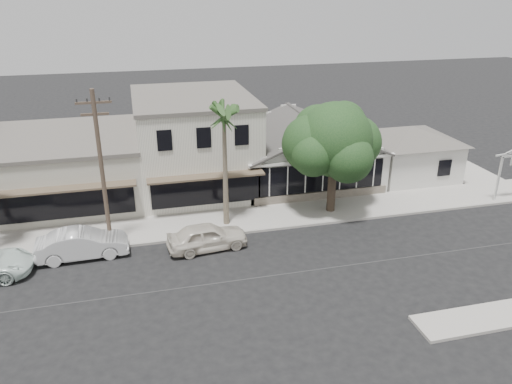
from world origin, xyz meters
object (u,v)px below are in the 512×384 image
object	(u,v)px
shade_tree	(332,141)
utility_pole	(102,168)
car_0	(207,237)
car_1	(82,244)

from	to	relation	value
shade_tree	utility_pole	bearing A→B (deg)	-173.45
utility_pole	shade_tree	size ratio (longest dim) A/B	1.23
car_0	car_1	distance (m)	6.78
car_0	car_1	world-z (taller)	car_1
utility_pole	car_1	xyz separation A→B (m)	(-1.44, -0.79, -3.99)
utility_pole	shade_tree	world-z (taller)	utility_pole
car_1	utility_pole	bearing A→B (deg)	-63.26
car_0	shade_tree	xyz separation A→B (m)	(8.54, 3.13, 4.05)
utility_pole	car_1	bearing A→B (deg)	-151.08
utility_pole	car_0	bearing A→B (deg)	-16.28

